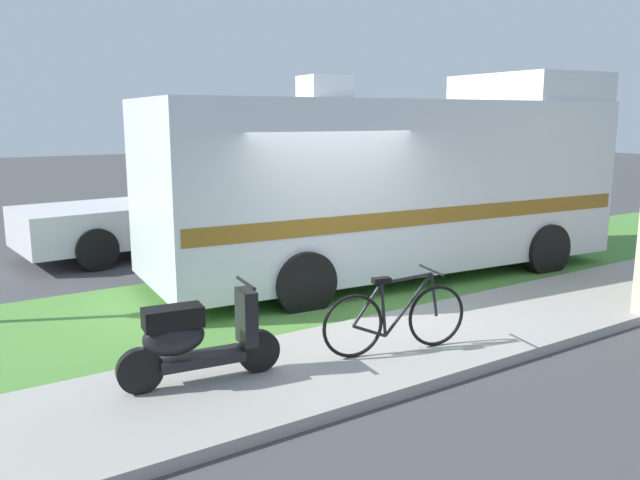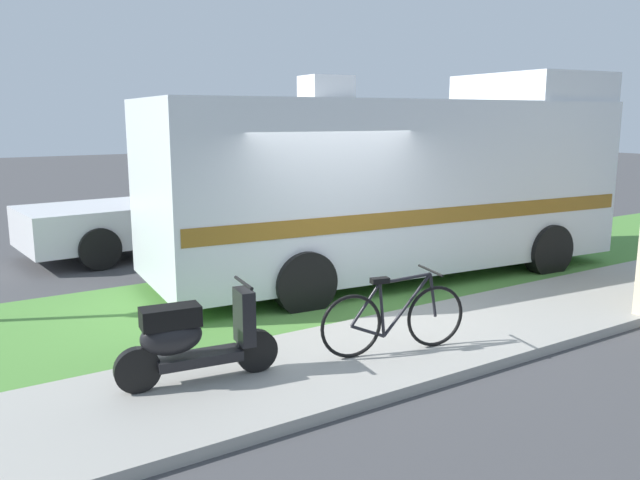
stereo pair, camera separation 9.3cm
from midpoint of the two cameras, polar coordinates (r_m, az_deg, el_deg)
ground_plane at (r=8.65m, az=3.50°, el=-7.23°), size 80.00×80.00×0.00m
sidewalk at (r=7.75m, az=8.83°, el=-9.08°), size 24.00×2.00×0.12m
grass_strip at (r=9.83m, az=-1.69°, el=-4.72°), size 24.00×3.40×0.08m
motorhome_rv at (r=10.79m, az=6.93°, el=5.23°), size 8.13×3.24×3.44m
scooter at (r=6.42m, az=-10.91°, el=-8.55°), size 1.63×0.53×0.97m
bicycle at (r=7.16m, az=7.00°, el=-6.89°), size 1.70×0.56×0.91m
pickup_truck_near at (r=13.52m, az=-12.03°, el=3.21°), size 5.26×2.37×1.72m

